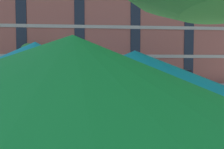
% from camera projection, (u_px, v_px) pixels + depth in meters
% --- Properties ---
extents(ground_plane, '(120.00, 120.00, 0.00)m').
position_uv_depth(ground_plane, '(114.00, 100.00, 10.91)').
color(ground_plane, '#2D3033').
extents(sidewalk_far, '(56.00, 3.60, 0.12)m').
position_uv_depth(sidewalk_far, '(109.00, 86.00, 17.69)').
color(sidewalk_far, '#9E998E').
rests_on(sidewalk_far, ground).
extents(apartment_building, '(36.96, 12.08, 16.00)m').
position_uv_depth(apartment_building, '(106.00, 25.00, 25.52)').
color(apartment_building, '#934C3D').
rests_on(apartment_building, ground).
extents(pickup_gray, '(5.10, 2.12, 2.20)m').
position_uv_depth(pickup_gray, '(15.00, 79.00, 14.07)').
color(pickup_gray, slate).
rests_on(pickup_gray, ground).
extents(sedan_blue, '(4.40, 1.98, 1.78)m').
position_uv_depth(sedan_blue, '(102.00, 80.00, 14.51)').
color(sedan_blue, navy).
rests_on(sedan_blue, ground).
extents(sedan_black, '(4.40, 1.98, 1.78)m').
position_uv_depth(sedan_black, '(175.00, 79.00, 14.90)').
color(sedan_black, black).
rests_on(sedan_black, ground).
extents(street_tree_left, '(2.33, 2.30, 4.28)m').
position_uv_depth(street_tree_left, '(33.00, 55.00, 17.39)').
color(street_tree_left, '#4C3823').
rests_on(street_tree_left, ground).
extents(patio_umbrella, '(3.72, 3.46, 2.25)m').
position_uv_depth(patio_umbrella, '(36.00, 68.00, 1.76)').
color(patio_umbrella, silver).
rests_on(patio_umbrella, ground).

